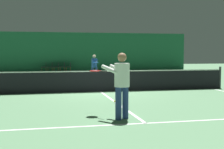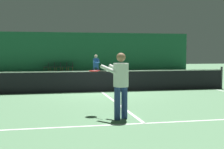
{
  "view_description": "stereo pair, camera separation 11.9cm",
  "coord_description": "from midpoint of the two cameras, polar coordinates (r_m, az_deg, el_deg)",
  "views": [
    {
      "loc": [
        -2.46,
        -13.72,
        1.78
      ],
      "look_at": [
        -0.18,
        -3.29,
        1.01
      ],
      "focal_mm": 50.0,
      "sensor_mm": 36.0,
      "label": 1
    },
    {
      "loc": [
        -2.34,
        -13.75,
        1.78
      ],
      "look_at": [
        -0.18,
        -3.29,
        1.01
      ],
      "focal_mm": 50.0,
      "sensor_mm": 36.0,
      "label": 2
    }
  ],
  "objects": [
    {
      "name": "player_near",
      "position": [
        8.24,
        1.85,
        -1.12
      ],
      "size": [
        1.08,
        1.36,
        1.76
      ],
      "rotation": [
        0.0,
        0.0,
        2.16
      ],
      "color": "navy",
      "rests_on": "ground"
    },
    {
      "name": "ground_plane",
      "position": [
        14.06,
        -1.74,
        -3.15
      ],
      "size": [
        60.0,
        60.0,
        0.0
      ],
      "primitive_type": "plane",
      "color": "#56845B"
    },
    {
      "name": "player_far",
      "position": [
        20.17,
        -2.78,
        1.74
      ],
      "size": [
        0.43,
        1.34,
        1.62
      ],
      "rotation": [
        0.0,
        0.0,
        -1.62
      ],
      "color": "navy",
      "rests_on": "ground"
    },
    {
      "name": "court_line_sideline_right",
      "position": [
        15.94,
        18.15,
        -2.49
      ],
      "size": [
        0.1,
        23.8,
        0.0
      ],
      "color": "white",
      "rests_on": "ground"
    },
    {
      "name": "court_line_centre",
      "position": [
        14.06,
        -1.74,
        -3.14
      ],
      "size": [
        0.1,
        12.8,
        0.0
      ],
      "color": "white",
      "rests_on": "ground"
    },
    {
      "name": "tennis_net",
      "position": [
        14.0,
        -1.74,
        -1.08
      ],
      "size": [
        12.0,
        0.1,
        1.07
      ],
      "color": "black",
      "rests_on": "ground"
    },
    {
      "name": "backdrop_curtain",
      "position": [
        29.74,
        -7.05,
        4.15
      ],
      "size": [
        23.0,
        0.12,
        3.63
      ],
      "color": "#1E5B3D",
      "rests_on": "ground"
    },
    {
      "name": "court_line_service_far",
      "position": [
        20.36,
        -4.84,
        -0.91
      ],
      "size": [
        8.25,
        0.1,
        0.0
      ],
      "color": "white",
      "rests_on": "ground"
    },
    {
      "name": "courtside_chair_4",
      "position": [
        29.21,
        -7.32,
        1.54
      ],
      "size": [
        0.44,
        0.44,
        0.84
      ],
      "rotation": [
        0.0,
        0.0,
        -1.57
      ],
      "color": "brown",
      "rests_on": "ground"
    },
    {
      "name": "tennis_ball",
      "position": [
        11.1,
        0.83,
        -4.92
      ],
      "size": [
        0.07,
        0.07,
        0.07
      ],
      "color": "#D1DB33",
      "rests_on": "ground"
    },
    {
      "name": "courtside_chair_2",
      "position": [
        29.14,
        -9.5,
        1.51
      ],
      "size": [
        0.44,
        0.44,
        0.84
      ],
      "rotation": [
        0.0,
        0.0,
        -1.57
      ],
      "color": "brown",
      "rests_on": "ground"
    },
    {
      "name": "courtside_chair_0",
      "position": [
        29.12,
        -11.69,
        1.48
      ],
      "size": [
        0.44,
        0.44,
        0.84
      ],
      "rotation": [
        0.0,
        0.0,
        -1.57
      ],
      "color": "brown",
      "rests_on": "ground"
    },
    {
      "name": "courtside_chair_1",
      "position": [
        29.13,
        -10.6,
        1.5
      ],
      "size": [
        0.44,
        0.44,
        0.84
      ],
      "rotation": [
        0.0,
        0.0,
        -1.57
      ],
      "color": "brown",
      "rests_on": "ground"
    },
    {
      "name": "court_line_baseline_far",
      "position": [
        25.81,
        -6.29,
        0.14
      ],
      "size": [
        11.0,
        0.1,
        0.0
      ],
      "color": "white",
      "rests_on": "ground"
    },
    {
      "name": "courtside_chair_3",
      "position": [
        29.17,
        -8.41,
        1.53
      ],
      "size": [
        0.44,
        0.44,
        0.84
      ],
      "rotation": [
        0.0,
        0.0,
        -1.57
      ],
      "color": "brown",
      "rests_on": "ground"
    },
    {
      "name": "court_line_service_near",
      "position": [
        7.92,
        6.36,
        -8.86
      ],
      "size": [
        8.25,
        0.1,
        0.0
      ],
      "color": "white",
      "rests_on": "ground"
    }
  ]
}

